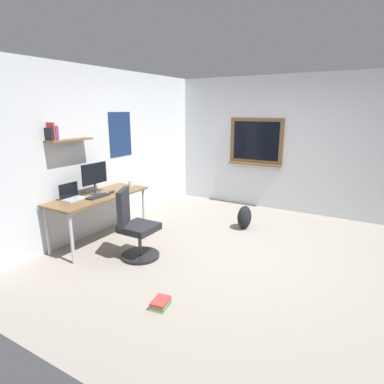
{
  "coord_description": "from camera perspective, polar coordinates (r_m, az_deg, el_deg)",
  "views": [
    {
      "loc": [
        -3.87,
        -1.48,
        1.97
      ],
      "look_at": [
        -0.14,
        0.72,
        0.85
      ],
      "focal_mm": 30.17,
      "sensor_mm": 36.0,
      "label": 1
    }
  ],
  "objects": [
    {
      "name": "coffee_mug",
      "position": [
        5.43,
        -10.77,
        1.53
      ],
      "size": [
        0.08,
        0.08,
        0.09
      ],
      "primitive_type": "cylinder",
      "color": "silver",
      "rests_on": "desk"
    },
    {
      "name": "laptop",
      "position": [
        4.85,
        -20.47,
        -0.6
      ],
      "size": [
        0.31,
        0.21,
        0.23
      ],
      "color": "#ADAFB5",
      "rests_on": "desk"
    },
    {
      "name": "ground_plane",
      "position": [
        4.59,
        8.86,
        -11.11
      ],
      "size": [
        5.2,
        5.2,
        0.0
      ],
      "primitive_type": "plane",
      "color": "gray",
      "rests_on": "ground"
    },
    {
      "name": "monitor_primary",
      "position": [
        5.02,
        -16.86,
        2.71
      ],
      "size": [
        0.46,
        0.17,
        0.46
      ],
      "color": "#38383D",
      "rests_on": "desk"
    },
    {
      "name": "book_stack_on_floor",
      "position": [
        3.5,
        -5.6,
        -18.98
      ],
      "size": [
        0.23,
        0.2,
        0.08
      ],
      "color": "silver",
      "rests_on": "ground"
    },
    {
      "name": "keyboard",
      "position": [
        4.87,
        -16.25,
        -0.73
      ],
      "size": [
        0.37,
        0.13,
        0.02
      ],
      "primitive_type": "cube",
      "color": "black",
      "rests_on": "desk"
    },
    {
      "name": "desk",
      "position": [
        5.0,
        -16.14,
        -1.3
      ],
      "size": [
        1.58,
        0.61,
        0.73
      ],
      "color": "brown",
      "rests_on": "ground"
    },
    {
      "name": "wall_back",
      "position": [
        5.55,
        -14.91,
        7.09
      ],
      "size": [
        5.0,
        0.3,
        2.6
      ],
      "color": "silver",
      "rests_on": "ground"
    },
    {
      "name": "wall_right",
      "position": [
        6.53,
        17.22,
        7.95
      ],
      "size": [
        0.22,
        5.0,
        2.6
      ],
      "color": "silver",
      "rests_on": "ground"
    },
    {
      "name": "office_chair",
      "position": [
        4.42,
        -10.11,
        -6.43
      ],
      "size": [
        0.55,
        0.56,
        0.95
      ],
      "color": "black",
      "rests_on": "ground"
    },
    {
      "name": "backpack",
      "position": [
        5.52,
        9.25,
        -4.44
      ],
      "size": [
        0.32,
        0.22,
        0.4
      ],
      "primitive_type": "ellipsoid",
      "color": "black",
      "rests_on": "ground"
    },
    {
      "name": "computer_mouse",
      "position": [
        5.06,
        -13.97,
        0.05
      ],
      "size": [
        0.1,
        0.06,
        0.03
      ],
      "primitive_type": "ellipsoid",
      "color": "#262628",
      "rests_on": "desk"
    }
  ]
}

